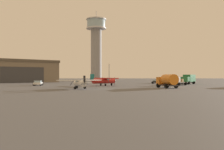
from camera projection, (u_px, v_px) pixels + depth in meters
The scene contains 11 objects.
ground_plane at pixel (96, 89), 50.59m from camera, with size 400.00×400.00×0.00m, color #545456.
control_tower at pixel (96, 44), 120.67m from camera, with size 9.87×9.87×34.99m.
hangar at pixel (15, 71), 103.07m from camera, with size 38.92×37.49×9.14m.
airplane_white at pixel (80, 83), 49.42m from camera, with size 8.97×7.12×2.72m.
airplane_red at pixel (103, 80), 64.98m from camera, with size 8.06×9.67×3.13m.
truck_fuel_tanker_orange at pixel (168, 80), 53.74m from camera, with size 4.19×6.51×3.04m.
truck_flatbed_silver at pixel (177, 81), 67.81m from camera, with size 6.42×6.97×2.36m.
truck_box_green at pixel (188, 79), 78.73m from camera, with size 6.09×6.42×3.09m.
car_white at pixel (38, 83), 67.23m from camera, with size 2.66×4.40×1.37m.
car_black at pixel (155, 81), 84.47m from camera, with size 2.74×4.70×1.37m.
light_post_east at pixel (109, 71), 100.66m from camera, with size 0.44×0.44×7.79m.
Camera 1 is at (2.45, -50.65, 2.70)m, focal length 39.01 mm.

